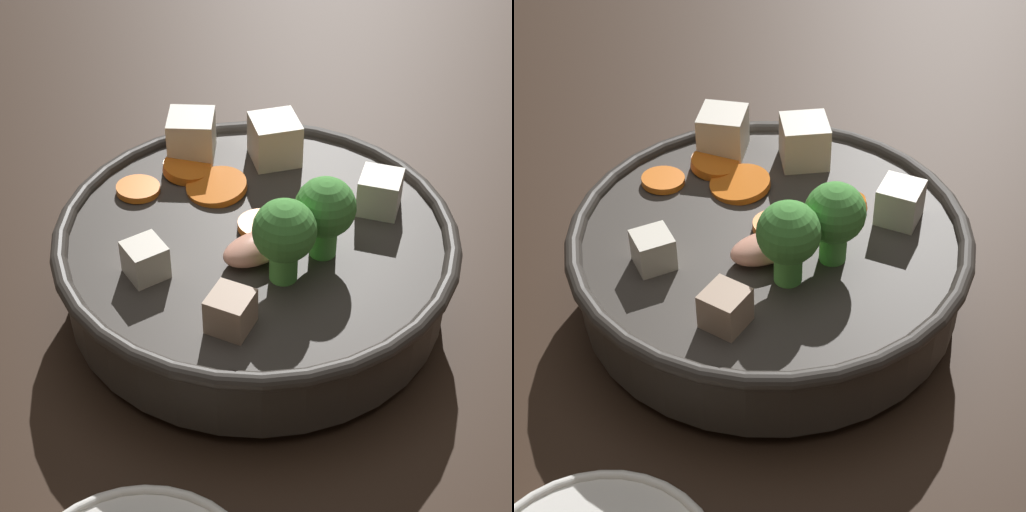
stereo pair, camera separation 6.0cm
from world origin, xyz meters
TOP-DOWN VIEW (x-y plane):
  - ground_plane at (0.00, 0.00)m, footprint 3.00×3.00m
  - stirfry_bowl at (-0.00, -0.00)m, footprint 0.28×0.28m

SIDE VIEW (x-z plane):
  - ground_plane at x=0.00m, z-range 0.00..0.00m
  - stirfry_bowl at x=0.00m, z-range -0.02..0.10m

